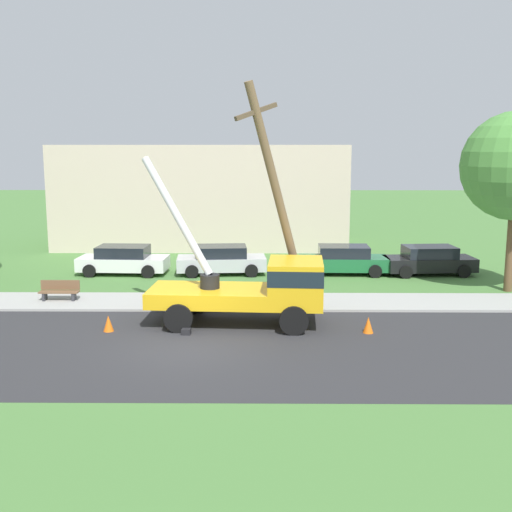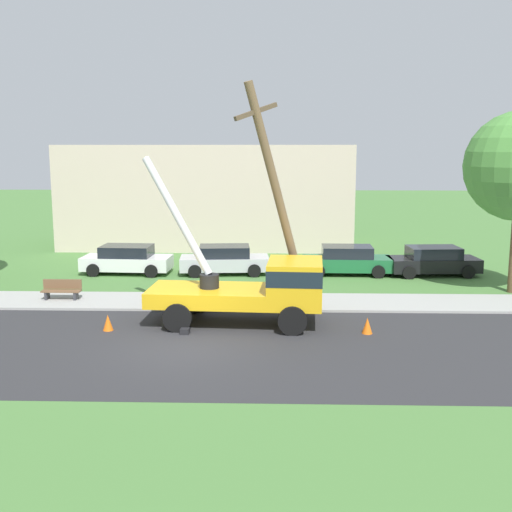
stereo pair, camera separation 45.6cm
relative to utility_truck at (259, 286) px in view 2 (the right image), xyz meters
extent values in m
plane|color=#477538|center=(-2.24, 9.26, -1.41)|extent=(120.00, 120.00, 0.00)
cube|color=#2B2B2D|center=(-2.24, -2.74, -1.40)|extent=(80.00, 8.77, 0.01)
cube|color=#9E9E99|center=(-2.24, 3.05, -1.36)|extent=(80.00, 2.82, 0.10)
cube|color=gold|center=(-1.80, 0.10, -0.38)|extent=(4.44, 2.66, 0.55)
cube|color=gold|center=(1.29, -0.10, 0.14)|extent=(2.05, 2.51, 1.60)
cube|color=#19232D|center=(1.29, -0.10, 0.49)|extent=(2.07, 2.54, 0.56)
cylinder|color=black|center=(-1.78, 0.10, 0.14)|extent=(0.70, 0.70, 0.50)
cylinder|color=silver|center=(-3.02, 0.83, 2.44)|extent=(2.81, 1.82, 4.26)
cube|color=black|center=(-2.49, -1.31, -1.31)|extent=(0.32, 0.32, 0.20)
cube|color=black|center=(-2.31, 1.58, -1.31)|extent=(0.32, 0.32, 0.20)
cylinder|color=black|center=(1.18, -1.29, -0.91)|extent=(1.00, 0.30, 1.00)
cylinder|color=black|center=(1.33, 1.10, -0.91)|extent=(1.00, 0.30, 1.00)
cylinder|color=black|center=(-2.78, -1.04, -0.91)|extent=(1.00, 0.30, 1.00)
cylinder|color=black|center=(-2.63, 1.35, -0.91)|extent=(1.00, 0.30, 1.00)
cylinder|color=brown|center=(0.73, 1.44, 2.88)|extent=(2.69, 1.98, 8.67)
cube|color=brown|center=(-0.13, 0.85, 6.14)|extent=(1.55, 1.13, 0.70)
cone|color=orange|center=(3.75, -1.07, -1.13)|extent=(0.36, 0.36, 0.56)
cone|color=orange|center=(-5.23, -0.96, -1.13)|extent=(0.36, 0.36, 0.56)
cube|color=silver|center=(-6.85, 8.93, -0.86)|extent=(4.48, 2.02, 0.65)
cube|color=black|center=(-6.85, 8.93, -0.26)|extent=(2.54, 1.78, 0.55)
cylinder|color=black|center=(-5.45, 7.96, -1.09)|extent=(0.64, 0.22, 0.64)
cylinder|color=black|center=(-5.36, 9.76, -1.09)|extent=(0.64, 0.22, 0.64)
cylinder|color=black|center=(-8.35, 8.10, -1.09)|extent=(0.64, 0.22, 0.64)
cylinder|color=black|center=(-8.26, 9.90, -1.09)|extent=(0.64, 0.22, 0.64)
cube|color=#B7B7BF|center=(-1.94, 8.99, -0.86)|extent=(4.53, 2.14, 0.65)
cube|color=black|center=(-1.94, 8.99, -0.26)|extent=(2.59, 1.85, 0.55)
cylinder|color=black|center=(-0.42, 8.21, -1.09)|extent=(0.64, 0.22, 0.64)
cylinder|color=black|center=(-0.56, 10.00, -1.09)|extent=(0.64, 0.22, 0.64)
cylinder|color=black|center=(-3.31, 7.98, -1.09)|extent=(0.64, 0.22, 0.64)
cylinder|color=black|center=(-3.45, 9.77, -1.09)|extent=(0.64, 0.22, 0.64)
cube|color=#1E6638|center=(4.19, 9.06, -0.86)|extent=(4.44, 1.90, 0.65)
cube|color=black|center=(4.19, 9.06, -0.26)|extent=(2.50, 1.71, 0.55)
cylinder|color=black|center=(5.62, 8.13, -1.09)|extent=(0.64, 0.22, 0.64)
cylinder|color=black|center=(5.66, 9.93, -1.09)|extent=(0.64, 0.22, 0.64)
cylinder|color=black|center=(2.71, 8.20, -1.09)|extent=(0.64, 0.22, 0.64)
cylinder|color=black|center=(2.75, 10.00, -1.09)|extent=(0.64, 0.22, 0.64)
cube|color=black|center=(8.45, 8.97, -0.86)|extent=(4.52, 2.13, 0.65)
cube|color=black|center=(8.45, 8.97, -0.26)|extent=(2.58, 1.84, 0.55)
cylinder|color=black|center=(9.96, 8.18, -1.09)|extent=(0.64, 0.22, 0.64)
cylinder|color=black|center=(9.83, 9.98, -1.09)|extent=(0.64, 0.22, 0.64)
cylinder|color=black|center=(7.07, 7.97, -1.09)|extent=(0.64, 0.22, 0.64)
cylinder|color=black|center=(6.93, 9.76, -1.09)|extent=(0.64, 0.22, 0.64)
cube|color=brown|center=(-8.22, 3.05, -0.96)|extent=(1.60, 0.44, 0.06)
cube|color=brown|center=(-8.22, 3.25, -0.71)|extent=(1.60, 0.06, 0.40)
cube|color=#333338|center=(-8.82, 3.05, -1.18)|extent=(0.10, 0.40, 0.45)
cube|color=#333338|center=(-7.62, 3.05, -1.18)|extent=(0.10, 0.40, 0.45)
cube|color=beige|center=(-3.70, 18.09, 1.79)|extent=(18.00, 6.00, 6.40)
camera|label=1|loc=(0.08, -21.96, 4.95)|focal=44.15mm
camera|label=2|loc=(0.54, -21.95, 4.95)|focal=44.15mm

